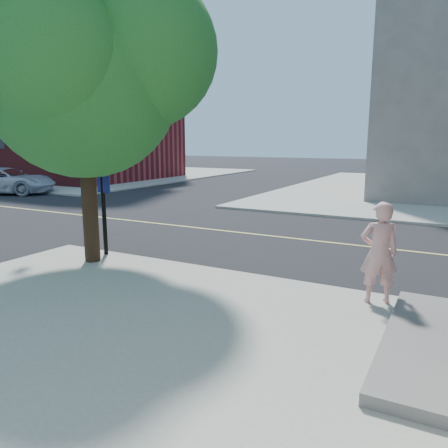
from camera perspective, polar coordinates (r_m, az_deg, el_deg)
The scene contains 9 objects.
ground at distance 13.31m, azimuth -16.69°, elevation -3.60°, with size 140.00×140.00×0.00m, color black.
road_ew at distance 16.70m, azimuth -5.79°, elevation -0.27°, with size 140.00×9.00×0.01m, color black.
sidewalk_nw at distance 44.50m, azimuth -18.30°, elevation 6.28°, with size 26.00×25.00×0.12m, color #9A9A8C.
church at distance 40.01m, azimuth -19.61°, elevation 15.97°, with size 15.20×12.00×14.40m.
office_block at distance 51.92m, azimuth -25.69°, elevation 16.39°, with size 12.00×14.08×18.00m.
man_on_phone at distance 8.86m, azimuth 19.62°, elevation -3.56°, with size 0.72×0.47×1.98m, color #E09F9C.
street_tree at distance 11.65m, azimuth -17.68°, elevation 20.33°, with size 5.97×5.43×7.92m.
signal_pole at distance 13.55m, azimuth -21.88°, elevation 10.63°, with size 3.50×0.40×3.95m.
car_a at distance 29.79m, azimuth -26.60°, elevation 5.08°, with size 2.65×5.74×1.60m, color silver.
Camera 1 is at (9.20, -9.06, 3.23)m, focal length 34.95 mm.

